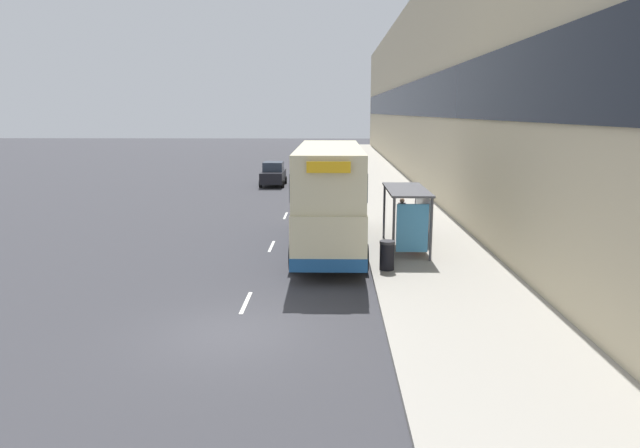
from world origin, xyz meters
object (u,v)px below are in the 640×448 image
object	(u,v)px
bus_shelter	(411,208)
pedestrian_1	(402,217)
double_decker_bus_near	(329,196)
pedestrian_at_shelter	(419,214)
litter_bin	(387,255)
car_0	(273,174)

from	to	relation	value
bus_shelter	pedestrian_1	size ratio (longest dim) A/B	2.43
bus_shelter	double_decker_bus_near	world-z (taller)	double_decker_bus_near
pedestrian_at_shelter	litter_bin	bearing A→B (deg)	-108.38
car_0	pedestrian_at_shelter	distance (m)	20.40
double_decker_bus_near	litter_bin	size ratio (longest dim) A/B	9.74
double_decker_bus_near	litter_bin	distance (m)	4.32
bus_shelter	litter_bin	size ratio (longest dim) A/B	4.00
bus_shelter	pedestrian_1	xyz separation A→B (m)	(-0.04, 2.79, -0.85)
bus_shelter	pedestrian_at_shelter	xyz separation A→B (m)	(0.76, 3.06, -0.79)
pedestrian_at_shelter	car_0	bearing A→B (deg)	114.77
litter_bin	car_0	bearing A→B (deg)	105.01
car_0	double_decker_bus_near	bearing A→B (deg)	102.04
car_0	pedestrian_at_shelter	bearing A→B (deg)	114.77
pedestrian_at_shelter	pedestrian_1	world-z (taller)	pedestrian_at_shelter
pedestrian_1	litter_bin	distance (m)	5.83
double_decker_bus_near	car_0	xyz separation A→B (m)	(-4.49, 21.06, -1.39)
double_decker_bus_near	litter_bin	bearing A→B (deg)	-58.78
pedestrian_at_shelter	double_decker_bus_near	bearing A→B (deg)	-147.98
car_0	pedestrian_at_shelter	xyz separation A→B (m)	(8.55, -18.52, 0.19)
bus_shelter	pedestrian_1	world-z (taller)	bus_shelter
double_decker_bus_near	litter_bin	world-z (taller)	double_decker_bus_near
double_decker_bus_near	pedestrian_at_shelter	distance (m)	4.93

